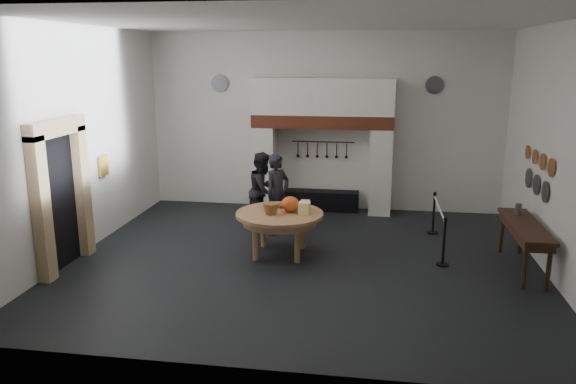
# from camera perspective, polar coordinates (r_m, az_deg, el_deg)

# --- Properties ---
(floor) EXTENTS (9.00, 8.00, 0.02)m
(floor) POSITION_cam_1_polar(r_m,az_deg,el_deg) (11.10, 1.58, -6.91)
(floor) COLOR black
(floor) RESTS_ON ground
(ceiling) EXTENTS (9.00, 8.00, 0.02)m
(ceiling) POSITION_cam_1_polar(r_m,az_deg,el_deg) (10.40, 1.75, 16.96)
(ceiling) COLOR silver
(ceiling) RESTS_ON wall_back
(wall_back) EXTENTS (9.00, 0.02, 4.50)m
(wall_back) POSITION_cam_1_polar(r_m,az_deg,el_deg) (14.46, 3.65, 7.11)
(wall_back) COLOR silver
(wall_back) RESTS_ON floor
(wall_front) EXTENTS (9.00, 0.02, 4.50)m
(wall_front) POSITION_cam_1_polar(r_m,az_deg,el_deg) (6.65, -2.63, -0.81)
(wall_front) COLOR silver
(wall_front) RESTS_ON floor
(wall_left) EXTENTS (0.02, 8.00, 4.50)m
(wall_left) POSITION_cam_1_polar(r_m,az_deg,el_deg) (11.93, -20.39, 4.86)
(wall_left) COLOR silver
(wall_left) RESTS_ON floor
(wall_right) EXTENTS (0.02, 8.00, 4.50)m
(wall_right) POSITION_cam_1_polar(r_m,az_deg,el_deg) (10.93, 25.83, 3.60)
(wall_right) COLOR silver
(wall_right) RESTS_ON floor
(chimney_pier_left) EXTENTS (0.55, 0.70, 2.15)m
(chimney_pier_left) POSITION_cam_1_polar(r_m,az_deg,el_deg) (14.51, -2.36, 2.45)
(chimney_pier_left) COLOR silver
(chimney_pier_left) RESTS_ON floor
(chimney_pier_right) EXTENTS (0.55, 0.70, 2.15)m
(chimney_pier_right) POSITION_cam_1_polar(r_m,az_deg,el_deg) (14.24, 9.37, 2.07)
(chimney_pier_right) COLOR silver
(chimney_pier_right) RESTS_ON floor
(hearth_brick_band) EXTENTS (3.50, 0.72, 0.32)m
(hearth_brick_band) POSITION_cam_1_polar(r_m,az_deg,el_deg) (14.11, 3.52, 7.19)
(hearth_brick_band) COLOR #9E442B
(hearth_brick_band) RESTS_ON chimney_pier_left
(chimney_hood) EXTENTS (3.50, 0.70, 0.90)m
(chimney_hood) POSITION_cam_1_polar(r_m,az_deg,el_deg) (14.05, 3.56, 9.67)
(chimney_hood) COLOR silver
(chimney_hood) RESTS_ON hearth_brick_band
(iron_range) EXTENTS (1.90, 0.45, 0.50)m
(iron_range) POSITION_cam_1_polar(r_m,az_deg,el_deg) (14.56, 3.43, -0.86)
(iron_range) COLOR black
(iron_range) RESTS_ON floor
(utensil_rail) EXTENTS (1.60, 0.02, 0.02)m
(utensil_rail) POSITION_cam_1_polar(r_m,az_deg,el_deg) (14.45, 3.59, 5.11)
(utensil_rail) COLOR black
(utensil_rail) RESTS_ON wall_back
(door_recess) EXTENTS (0.04, 1.10, 2.50)m
(door_recess) POSITION_cam_1_polar(r_m,az_deg,el_deg) (11.26, -22.27, -1.00)
(door_recess) COLOR black
(door_recess) RESTS_ON floor
(door_jamb_near) EXTENTS (0.22, 0.30, 2.60)m
(door_jamb_near) POSITION_cam_1_polar(r_m,az_deg,el_deg) (10.63, -23.78, -1.70)
(door_jamb_near) COLOR tan
(door_jamb_near) RESTS_ON floor
(door_jamb_far) EXTENTS (0.22, 0.30, 2.60)m
(door_jamb_far) POSITION_cam_1_polar(r_m,az_deg,el_deg) (11.79, -20.19, 0.07)
(door_jamb_far) COLOR tan
(door_jamb_far) RESTS_ON floor
(door_lintel) EXTENTS (0.22, 1.70, 0.30)m
(door_lintel) POSITION_cam_1_polar(r_m,az_deg,el_deg) (10.97, -22.52, 6.07)
(door_lintel) COLOR tan
(door_lintel) RESTS_ON door_jamb_near
(wall_plaque) EXTENTS (0.05, 0.34, 0.44)m
(wall_plaque) POSITION_cam_1_polar(r_m,az_deg,el_deg) (12.71, -18.23, 2.56)
(wall_plaque) COLOR gold
(wall_plaque) RESTS_ON wall_left
(work_table) EXTENTS (1.97, 1.97, 0.07)m
(work_table) POSITION_cam_1_polar(r_m,az_deg,el_deg) (11.15, -0.86, -2.27)
(work_table) COLOR tan
(work_table) RESTS_ON floor
(pumpkin) EXTENTS (0.36, 0.36, 0.31)m
(pumpkin) POSITION_cam_1_polar(r_m,az_deg,el_deg) (11.17, 0.23, -1.23)
(pumpkin) COLOR orange
(pumpkin) RESTS_ON work_table
(cheese_block_big) EXTENTS (0.22, 0.22, 0.24)m
(cheese_block_big) POSITION_cam_1_polar(r_m,az_deg,el_deg) (10.99, 1.67, -1.67)
(cheese_block_big) COLOR #F9F595
(cheese_block_big) RESTS_ON work_table
(cheese_block_small) EXTENTS (0.18, 0.18, 0.20)m
(cheese_block_small) POSITION_cam_1_polar(r_m,az_deg,el_deg) (11.29, 1.75, -1.36)
(cheese_block_small) COLOR #DDC684
(cheese_block_small) RESTS_ON work_table
(wicker_basket) EXTENTS (0.36, 0.36, 0.22)m
(wicker_basket) POSITION_cam_1_polar(r_m,az_deg,el_deg) (11.00, -1.76, -1.72)
(wicker_basket) COLOR #925935
(wicker_basket) RESTS_ON work_table
(bread_loaf) EXTENTS (0.31, 0.18, 0.13)m
(bread_loaf) POSITION_cam_1_polar(r_m,az_deg,el_deg) (11.47, -1.06, -1.29)
(bread_loaf) COLOR #AB6A3C
(bread_loaf) RESTS_ON work_table
(visitor_near) EXTENTS (0.74, 0.79, 1.81)m
(visitor_near) POSITION_cam_1_polar(r_m,az_deg,el_deg) (12.44, -1.09, -0.26)
(visitor_near) COLOR black
(visitor_near) RESTS_ON floor
(visitor_far) EXTENTS (0.83, 0.98, 1.78)m
(visitor_far) POSITION_cam_1_polar(r_m,az_deg,el_deg) (12.90, -2.54, 0.16)
(visitor_far) COLOR black
(visitor_far) RESTS_ON floor
(side_table) EXTENTS (0.55, 2.20, 0.06)m
(side_table) POSITION_cam_1_polar(r_m,az_deg,el_deg) (11.22, 22.98, -3.13)
(side_table) COLOR #3B2015
(side_table) RESTS_ON floor
(pewter_jug) EXTENTS (0.12, 0.12, 0.22)m
(pewter_jug) POSITION_cam_1_polar(r_m,az_deg,el_deg) (11.74, 22.36, -1.64)
(pewter_jug) COLOR #545359
(pewter_jug) RESTS_ON side_table
(copper_pan_a) EXTENTS (0.03, 0.34, 0.34)m
(copper_pan_a) POSITION_cam_1_polar(r_m,az_deg,el_deg) (11.15, 25.19, 2.27)
(copper_pan_a) COLOR #C6662D
(copper_pan_a) RESTS_ON wall_right
(copper_pan_b) EXTENTS (0.03, 0.32, 0.32)m
(copper_pan_b) POSITION_cam_1_polar(r_m,az_deg,el_deg) (11.67, 24.46, 2.81)
(copper_pan_b) COLOR #C6662D
(copper_pan_b) RESTS_ON wall_right
(copper_pan_c) EXTENTS (0.03, 0.30, 0.30)m
(copper_pan_c) POSITION_cam_1_polar(r_m,az_deg,el_deg) (12.19, 23.79, 3.30)
(copper_pan_c) COLOR #C6662D
(copper_pan_c) RESTS_ON wall_right
(copper_pan_d) EXTENTS (0.03, 0.28, 0.28)m
(copper_pan_d) POSITION_cam_1_polar(r_m,az_deg,el_deg) (12.72, 23.17, 3.75)
(copper_pan_d) COLOR #C6662D
(copper_pan_d) RESTS_ON wall_right
(pewter_plate_left) EXTENTS (0.03, 0.40, 0.40)m
(pewter_plate_left) POSITION_cam_1_polar(r_m,az_deg,el_deg) (11.44, 24.66, 0.02)
(pewter_plate_left) COLOR #4C4C51
(pewter_plate_left) RESTS_ON wall_right
(pewter_plate_mid) EXTENTS (0.03, 0.40, 0.40)m
(pewter_plate_mid) POSITION_cam_1_polar(r_m,az_deg,el_deg) (12.00, 23.91, 0.69)
(pewter_plate_mid) COLOR #4C4C51
(pewter_plate_mid) RESTS_ON wall_right
(pewter_plate_right) EXTENTS (0.03, 0.40, 0.40)m
(pewter_plate_right) POSITION_cam_1_polar(r_m,az_deg,el_deg) (12.57, 23.23, 1.31)
(pewter_plate_right) COLOR #4C4C51
(pewter_plate_right) RESTS_ON wall_right
(pewter_plate_back_left) EXTENTS (0.44, 0.03, 0.44)m
(pewter_plate_back_left) POSITION_cam_1_polar(r_m,az_deg,el_deg) (14.83, -6.95, 10.89)
(pewter_plate_back_left) COLOR #4C4C51
(pewter_plate_back_left) RESTS_ON wall_back
(pewter_plate_back_right) EXTENTS (0.44, 0.03, 0.44)m
(pewter_plate_back_right) POSITION_cam_1_polar(r_m,az_deg,el_deg) (14.35, 14.67, 10.46)
(pewter_plate_back_right) COLOR #4C4C51
(pewter_plate_back_right) RESTS_ON wall_back
(barrier_post_near) EXTENTS (0.05, 0.05, 0.90)m
(barrier_post_near) POSITION_cam_1_polar(r_m,az_deg,el_deg) (11.09, 15.56, -5.00)
(barrier_post_near) COLOR black
(barrier_post_near) RESTS_ON floor
(barrier_post_far) EXTENTS (0.05, 0.05, 0.90)m
(barrier_post_far) POSITION_cam_1_polar(r_m,az_deg,el_deg) (12.99, 14.58, -2.18)
(barrier_post_far) COLOR black
(barrier_post_far) RESTS_ON floor
(barrier_rope) EXTENTS (0.04, 2.00, 0.04)m
(barrier_rope) POSITION_cam_1_polar(r_m,az_deg,el_deg) (11.92, 15.15, -1.64)
(barrier_rope) COLOR silver
(barrier_rope) RESTS_ON barrier_post_near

